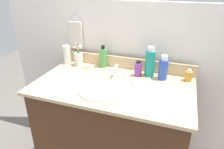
{
  "coord_description": "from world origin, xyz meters",
  "views": [
    {
      "loc": [
        0.4,
        -1.14,
        1.44
      ],
      "look_at": [
        -0.01,
        0.0,
        0.87
      ],
      "focal_mm": 32.97,
      "sensor_mm": 36.0,
      "label": 1
    }
  ],
  "objects_px": {
    "bottle_mouthwash_teal": "(150,63)",
    "bottle_cream_purple": "(138,69)",
    "soap_bar": "(88,66)",
    "hand_towel": "(76,35)",
    "cup_white_ceramic": "(79,58)",
    "bottle_shampoo_blue": "(163,69)",
    "faucet": "(116,72)",
    "bottle_toner_green": "(103,58)",
    "bottle_lotion_white": "(67,54)",
    "bottle_oil_amber": "(189,76)"
  },
  "relations": [
    {
      "from": "bottle_cream_purple",
      "to": "faucet",
      "type": "bearing_deg",
      "value": -162.5
    },
    {
      "from": "bottle_oil_amber",
      "to": "bottle_mouthwash_teal",
      "type": "relative_size",
      "value": 0.4
    },
    {
      "from": "hand_towel",
      "to": "cup_white_ceramic",
      "type": "relative_size",
      "value": 1.17
    },
    {
      "from": "soap_bar",
      "to": "cup_white_ceramic",
      "type": "bearing_deg",
      "value": 166.83
    },
    {
      "from": "bottle_oil_amber",
      "to": "soap_bar",
      "type": "height_order",
      "value": "bottle_oil_amber"
    },
    {
      "from": "cup_white_ceramic",
      "to": "soap_bar",
      "type": "relative_size",
      "value": 2.93
    },
    {
      "from": "bottle_mouthwash_teal",
      "to": "soap_bar",
      "type": "relative_size",
      "value": 3.38
    },
    {
      "from": "cup_white_ceramic",
      "to": "bottle_oil_amber",
      "type": "bearing_deg",
      "value": -0.02
    },
    {
      "from": "bottle_toner_green",
      "to": "soap_bar",
      "type": "relative_size",
      "value": 2.74
    },
    {
      "from": "faucet",
      "to": "bottle_mouthwash_teal",
      "type": "xyz_separation_m",
      "value": [
        0.22,
        0.08,
        0.07
      ]
    },
    {
      "from": "bottle_shampoo_blue",
      "to": "bottle_cream_purple",
      "type": "height_order",
      "value": "bottle_shampoo_blue"
    },
    {
      "from": "faucet",
      "to": "bottle_shampoo_blue",
      "type": "distance_m",
      "value": 0.33
    },
    {
      "from": "faucet",
      "to": "hand_towel",
      "type": "bearing_deg",
      "value": 156.58
    },
    {
      "from": "bottle_lotion_white",
      "to": "bottle_oil_amber",
      "type": "bearing_deg",
      "value": -0.33
    },
    {
      "from": "bottle_lotion_white",
      "to": "soap_bar",
      "type": "xyz_separation_m",
      "value": [
        0.2,
        -0.03,
        -0.07
      ]
    },
    {
      "from": "hand_towel",
      "to": "cup_white_ceramic",
      "type": "distance_m",
      "value": 0.19
    },
    {
      "from": "bottle_shampoo_blue",
      "to": "faucet",
      "type": "bearing_deg",
      "value": -170.91
    },
    {
      "from": "faucet",
      "to": "bottle_cream_purple",
      "type": "bearing_deg",
      "value": 17.5
    },
    {
      "from": "hand_towel",
      "to": "bottle_toner_green",
      "type": "height_order",
      "value": "hand_towel"
    },
    {
      "from": "bottle_shampoo_blue",
      "to": "bottle_cream_purple",
      "type": "relative_size",
      "value": 1.53
    },
    {
      "from": "faucet",
      "to": "bottle_lotion_white",
      "type": "xyz_separation_m",
      "value": [
        -0.45,
        0.09,
        0.05
      ]
    },
    {
      "from": "hand_towel",
      "to": "faucet",
      "type": "bearing_deg",
      "value": -23.42
    },
    {
      "from": "bottle_mouthwash_teal",
      "to": "bottle_shampoo_blue",
      "type": "distance_m",
      "value": 0.1
    },
    {
      "from": "bottle_lotion_white",
      "to": "bottle_cream_purple",
      "type": "bearing_deg",
      "value": -3.72
    },
    {
      "from": "bottle_mouthwash_teal",
      "to": "bottle_cream_purple",
      "type": "relative_size",
      "value": 1.9
    },
    {
      "from": "soap_bar",
      "to": "bottle_shampoo_blue",
      "type": "bearing_deg",
      "value": -0.8
    },
    {
      "from": "hand_towel",
      "to": "bottle_toner_green",
      "type": "relative_size",
      "value": 1.26
    },
    {
      "from": "cup_white_ceramic",
      "to": "bottle_cream_purple",
      "type": "bearing_deg",
      "value": -3.93
    },
    {
      "from": "bottle_mouthwash_teal",
      "to": "soap_bar",
      "type": "bearing_deg",
      "value": -177.85
    },
    {
      "from": "bottle_lotion_white",
      "to": "bottle_shampoo_blue",
      "type": "bearing_deg",
      "value": -2.55
    },
    {
      "from": "hand_towel",
      "to": "bottle_toner_green",
      "type": "xyz_separation_m",
      "value": [
        0.25,
        -0.05,
        -0.14
      ]
    },
    {
      "from": "hand_towel",
      "to": "soap_bar",
      "type": "xyz_separation_m",
      "value": [
        0.15,
        -0.11,
        -0.21
      ]
    },
    {
      "from": "hand_towel",
      "to": "soap_bar",
      "type": "relative_size",
      "value": 3.44
    },
    {
      "from": "bottle_shampoo_blue",
      "to": "cup_white_ceramic",
      "type": "distance_m",
      "value": 0.66
    },
    {
      "from": "bottle_cream_purple",
      "to": "soap_bar",
      "type": "bearing_deg",
      "value": 178.2
    },
    {
      "from": "bottle_cream_purple",
      "to": "bottle_lotion_white",
      "type": "bearing_deg",
      "value": 176.28
    },
    {
      "from": "bottle_mouthwash_teal",
      "to": "bottle_toner_green",
      "type": "relative_size",
      "value": 1.23
    },
    {
      "from": "faucet",
      "to": "bottle_mouthwash_teal",
      "type": "height_order",
      "value": "bottle_mouthwash_teal"
    },
    {
      "from": "bottle_toner_green",
      "to": "bottle_lotion_white",
      "type": "relative_size",
      "value": 1.02
    },
    {
      "from": "bottle_oil_amber",
      "to": "bottle_mouthwash_teal",
      "type": "xyz_separation_m",
      "value": [
        -0.27,
        -0.0,
        0.06
      ]
    },
    {
      "from": "faucet",
      "to": "soap_bar",
      "type": "bearing_deg",
      "value": 166.78
    },
    {
      "from": "bottle_mouthwash_teal",
      "to": "bottle_lotion_white",
      "type": "relative_size",
      "value": 1.25
    },
    {
      "from": "bottle_cream_purple",
      "to": "soap_bar",
      "type": "xyz_separation_m",
      "value": [
        -0.4,
        0.01,
        -0.04
      ]
    },
    {
      "from": "bottle_cream_purple",
      "to": "cup_white_ceramic",
      "type": "relative_size",
      "value": 0.61
    },
    {
      "from": "faucet",
      "to": "cup_white_ceramic",
      "type": "xyz_separation_m",
      "value": [
        -0.34,
        0.08,
        0.03
      ]
    },
    {
      "from": "faucet",
      "to": "bottle_lotion_white",
      "type": "relative_size",
      "value": 0.93
    },
    {
      "from": "faucet",
      "to": "bottle_oil_amber",
      "type": "height_order",
      "value": "bottle_oil_amber"
    },
    {
      "from": "bottle_oil_amber",
      "to": "hand_towel",
      "type": "bearing_deg",
      "value": 174.02
    },
    {
      "from": "bottle_cream_purple",
      "to": "cup_white_ceramic",
      "type": "distance_m",
      "value": 0.49
    },
    {
      "from": "bottle_oil_amber",
      "to": "bottle_lotion_white",
      "type": "distance_m",
      "value": 0.94
    }
  ]
}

